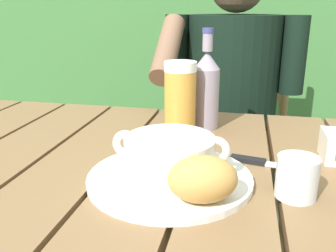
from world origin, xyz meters
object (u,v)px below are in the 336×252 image
at_px(chair_near_diner, 230,139).
at_px(table_knife, 264,163).
at_px(water_glass_small, 297,177).
at_px(bread_roll, 203,179).
at_px(beer_bottle, 206,89).
at_px(beer_glass, 180,99).
at_px(person_eating, 230,99).
at_px(soup_bowl, 170,155).
at_px(serving_plate, 170,178).

distance_m(chair_near_diner, table_knife, 0.84).
bearing_deg(water_glass_small, bread_roll, -155.76).
distance_m(chair_near_diner, beer_bottle, 0.68).
distance_m(beer_glass, beer_bottle, 0.09).
xyz_separation_m(person_eating, bread_roll, (-0.01, -0.79, 0.07)).
bearing_deg(beer_bottle, soup_bowl, -94.89).
height_order(person_eating, bread_roll, person_eating).
height_order(chair_near_diner, serving_plate, chair_near_diner).
relative_size(serving_plate, beer_bottle, 1.18).
distance_m(bread_roll, table_knife, 0.22).
height_order(serving_plate, beer_glass, beer_glass).
relative_size(serving_plate, bread_roll, 2.28).
xyz_separation_m(person_eating, table_knife, (0.09, -0.60, 0.02)).
distance_m(soup_bowl, table_knife, 0.20).
bearing_deg(serving_plate, beer_glass, 96.11).
distance_m(person_eating, beer_glass, 0.48).
bearing_deg(bread_roll, table_knife, 61.60).
distance_m(chair_near_diner, serving_plate, 0.95).
bearing_deg(chair_near_diner, beer_glass, -99.03).
bearing_deg(person_eating, bread_roll, -90.50).
relative_size(bread_roll, water_glass_small, 1.85).
height_order(bread_roll, table_knife, bread_roll).
xyz_separation_m(serving_plate, soup_bowl, (0.00, -0.00, 0.04)).
height_order(person_eating, serving_plate, person_eating).
bearing_deg(soup_bowl, table_knife, 32.70).
distance_m(chair_near_diner, bread_roll, 1.03).
xyz_separation_m(chair_near_diner, beer_bottle, (-0.05, -0.59, 0.34)).
relative_size(water_glass_small, table_knife, 0.41).
distance_m(beer_glass, water_glass_small, 0.36).
xyz_separation_m(serving_plate, bread_roll, (0.07, -0.08, 0.04)).
bearing_deg(soup_bowl, beer_bottle, 85.11).
bearing_deg(water_glass_small, person_eating, 100.87).
distance_m(serving_plate, table_knife, 0.20).
bearing_deg(water_glass_small, soup_bowl, 176.62).
relative_size(soup_bowl, beer_glass, 1.18).
bearing_deg(beer_glass, serving_plate, -83.89).
bearing_deg(person_eating, table_knife, -81.18).
distance_m(person_eating, table_knife, 0.61).
bearing_deg(beer_glass, soup_bowl, -83.89).
height_order(person_eating, beer_bottle, person_eating).
relative_size(soup_bowl, beer_bottle, 0.84).
distance_m(beer_glass, table_knife, 0.26).
distance_m(beer_bottle, water_glass_small, 0.39).
bearing_deg(beer_bottle, table_knife, -56.58).
xyz_separation_m(chair_near_diner, water_glass_small, (0.14, -0.92, 0.28)).
xyz_separation_m(beer_glass, beer_bottle, (0.05, 0.06, 0.01)).
bearing_deg(water_glass_small, beer_glass, 131.89).
height_order(beer_glass, beer_bottle, beer_bottle).
distance_m(chair_near_diner, beer_glass, 0.74).
relative_size(chair_near_diner, water_glass_small, 14.35).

